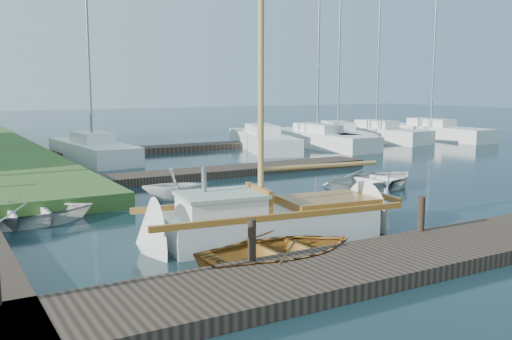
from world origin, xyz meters
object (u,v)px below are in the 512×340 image
mooring_post_2 (421,214)px  marina_boat_5 (338,135)px  marina_boat_3 (262,139)px  marina_boat_4 (317,138)px  mooring_post_1 (252,240)px  tender_b (175,182)px  marina_boat_7 (431,131)px  dinghy (282,246)px  tender_c (377,177)px  tender_a (22,210)px  marina_boat_0 (92,149)px  marina_boat_6 (376,133)px  sailboat (275,224)px

mooring_post_2 → marina_boat_5: bearing=56.3°
marina_boat_3 → marina_boat_4: marina_boat_3 is taller
mooring_post_1 → marina_boat_5: marina_boat_5 is taller
mooring_post_2 → tender_b: (-2.90, 7.75, -0.14)m
mooring_post_1 → marina_boat_7: 31.77m
dinghy → tender_c: (7.68, 5.66, 0.05)m
mooring_post_2 → dinghy: (-3.60, 0.34, -0.34)m
mooring_post_2 → marina_boat_5: (13.13, 19.71, -0.13)m
tender_a → marina_boat_5: size_ratio=0.34×
dinghy → tender_a: size_ratio=0.94×
tender_c → marina_boat_7: marina_boat_7 is taller
marina_boat_0 → marina_boat_5: marina_boat_0 is taller
marina_boat_3 → marina_boat_5: marina_boat_3 is taller
dinghy → marina_boat_0: size_ratio=0.30×
marina_boat_5 → marina_boat_6: bearing=-70.8°
sailboat → dinghy: size_ratio=2.80×
tender_a → marina_boat_3: 19.88m
tender_b → marina_boat_4: (13.57, 10.82, 0.01)m
mooring_post_1 → tender_c: size_ratio=0.20×
tender_b → tender_c: (6.98, -1.75, -0.15)m
marina_boat_6 → marina_boat_7: bearing=-101.8°
marina_boat_6 → marina_boat_0: bearing=85.9°
tender_c → marina_boat_0: (-6.76, 13.00, 0.17)m
mooring_post_2 → marina_boat_4: marina_boat_4 is taller
mooring_post_1 → sailboat: (1.86, 2.14, -0.36)m
marina_boat_4 → tender_a: bearing=122.6°
tender_a → tender_c: size_ratio=0.94×
marina_boat_7 → marina_boat_6: bearing=83.6°
mooring_post_2 → sailboat: sailboat is taller
mooring_post_1 → marina_boat_6: 28.55m
mooring_post_2 → marina_boat_7: (20.88, 19.11, -0.14)m
mooring_post_1 → dinghy: bearing=20.5°
mooring_post_1 → marina_boat_4: (15.17, 18.57, -0.13)m
dinghy → tender_b: bearing=-4.8°
tender_c → marina_boat_4: 14.20m
mooring_post_1 → marina_boat_7: size_ratio=0.08×
marina_boat_6 → sailboat: bearing=126.8°
marina_boat_6 → marina_boat_7: marina_boat_6 is taller
sailboat → tender_a: (-5.06, 4.44, 0.04)m
mooring_post_1 → tender_a: (-3.21, 6.58, -0.31)m
tender_a → tender_c: 11.80m
tender_c → marina_boat_4: size_ratio=0.34×
mooring_post_1 → marina_boat_7: marina_boat_7 is taller
dinghy → marina_boat_3: 22.11m
marina_boat_5 → marina_boat_6: (3.14, -0.13, 0.00)m
mooring_post_2 → marina_boat_3: marina_boat_3 is taller
marina_boat_0 → marina_boat_5: size_ratio=1.06×
tender_c → marina_boat_0: size_ratio=0.34×
tender_a → tender_b: bearing=-76.3°
tender_a → marina_boat_4: marina_boat_4 is taller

